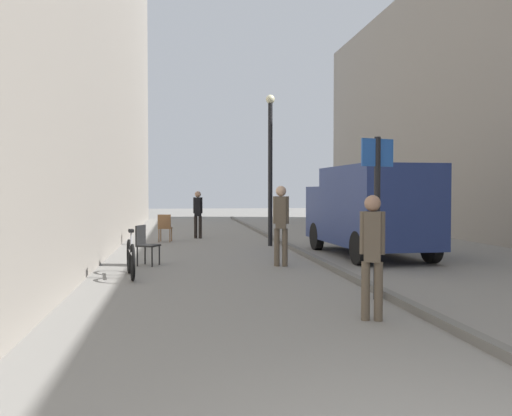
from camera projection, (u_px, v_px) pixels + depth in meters
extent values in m
plane|color=gray|center=(245.00, 255.00, 14.89)|extent=(80.00, 80.00, 0.00)
cube|color=#615F5B|center=(302.00, 252.00, 15.11)|extent=(0.16, 40.00, 0.12)
cylinder|color=brown|center=(277.00, 247.00, 12.74)|extent=(0.13, 0.13, 0.87)
cylinder|color=brown|center=(285.00, 247.00, 12.72)|extent=(0.13, 0.13, 0.87)
cube|color=brown|center=(281.00, 212.00, 12.70)|extent=(0.28, 0.26, 0.74)
cylinder|color=brown|center=(275.00, 210.00, 12.71)|extent=(0.10, 0.10, 0.63)
cylinder|color=brown|center=(287.00, 210.00, 12.69)|extent=(0.10, 0.10, 0.63)
sphere|color=tan|center=(281.00, 191.00, 12.69)|extent=(0.24, 0.24, 0.24)
cylinder|color=brown|center=(366.00, 291.00, 7.41)|extent=(0.12, 0.12, 0.79)
cylinder|color=brown|center=(378.00, 291.00, 7.37)|extent=(0.12, 0.12, 0.79)
cube|color=brown|center=(372.00, 237.00, 7.37)|extent=(0.27, 0.25, 0.67)
cylinder|color=brown|center=(363.00, 233.00, 7.39)|extent=(0.09, 0.09, 0.57)
cylinder|color=brown|center=(382.00, 233.00, 7.34)|extent=(0.09, 0.09, 0.57)
sphere|color=#9E755B|center=(373.00, 203.00, 7.35)|extent=(0.22, 0.22, 0.22)
cylinder|color=black|center=(196.00, 227.00, 20.22)|extent=(0.12, 0.12, 0.81)
cylinder|color=black|center=(200.00, 227.00, 20.20)|extent=(0.12, 0.12, 0.81)
cube|color=black|center=(198.00, 207.00, 20.18)|extent=(0.27, 0.24, 0.69)
cylinder|color=black|center=(195.00, 205.00, 20.20)|extent=(0.10, 0.10, 0.59)
cylinder|color=black|center=(201.00, 205.00, 20.17)|extent=(0.10, 0.10, 0.59)
sphere|color=#9E755B|center=(198.00, 194.00, 20.17)|extent=(0.22, 0.22, 0.22)
cube|color=navy|center=(378.00, 206.00, 14.14)|extent=(2.18, 3.67, 2.04)
cube|color=navy|center=(345.00, 212.00, 16.60)|extent=(2.09, 1.48, 1.53)
cube|color=black|center=(339.00, 201.00, 17.07)|extent=(1.71, 0.11, 0.67)
cylinder|color=black|center=(317.00, 236.00, 16.32)|extent=(0.25, 0.81, 0.80)
cylinder|color=black|center=(375.00, 235.00, 16.65)|extent=(0.25, 0.81, 0.80)
cylinder|color=black|center=(359.00, 248.00, 12.93)|extent=(0.25, 0.81, 0.80)
cylinder|color=black|center=(432.00, 247.00, 13.26)|extent=(0.25, 0.81, 0.80)
cylinder|color=black|center=(377.00, 219.00, 8.79)|extent=(0.10, 0.10, 2.60)
cube|color=#2659B2|center=(377.00, 153.00, 8.76)|extent=(0.58, 0.20, 0.44)
cylinder|color=black|center=(270.00, 175.00, 17.37)|extent=(0.14, 0.14, 4.50)
sphere|color=beige|center=(270.00, 99.00, 17.30)|extent=(0.28, 0.28, 0.28)
torus|color=black|center=(129.00, 256.00, 11.65)|extent=(0.17, 0.72, 0.72)
torus|color=black|center=(133.00, 262.00, 10.64)|extent=(0.17, 0.72, 0.72)
cylinder|color=#B7B7BC|center=(131.00, 252.00, 11.14)|extent=(0.19, 0.94, 0.05)
cylinder|color=#B7B7BC|center=(131.00, 242.00, 10.95)|extent=(0.04, 0.04, 0.40)
cube|color=black|center=(131.00, 231.00, 10.95)|extent=(0.13, 0.25, 0.06)
cylinder|color=brown|center=(161.00, 235.00, 19.06)|extent=(0.04, 0.04, 0.45)
cylinder|color=brown|center=(172.00, 235.00, 19.07)|extent=(0.04, 0.04, 0.45)
cylinder|color=brown|center=(159.00, 236.00, 18.69)|extent=(0.04, 0.04, 0.45)
cylinder|color=brown|center=(170.00, 236.00, 18.69)|extent=(0.04, 0.04, 0.45)
cube|color=brown|center=(165.00, 228.00, 18.87)|extent=(0.50, 0.50, 0.04)
cube|color=brown|center=(164.00, 221.00, 18.66)|extent=(0.44, 0.10, 0.45)
cylinder|color=black|center=(159.00, 255.00, 12.96)|extent=(0.04, 0.04, 0.45)
cylinder|color=black|center=(152.00, 257.00, 12.61)|extent=(0.04, 0.04, 0.45)
cylinder|color=black|center=(145.00, 255.00, 13.07)|extent=(0.04, 0.04, 0.45)
cylinder|color=black|center=(137.00, 257.00, 12.71)|extent=(0.04, 0.04, 0.45)
cube|color=black|center=(148.00, 245.00, 12.83)|extent=(0.58, 0.58, 0.04)
cube|color=black|center=(141.00, 235.00, 12.88)|extent=(0.22, 0.42, 0.45)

